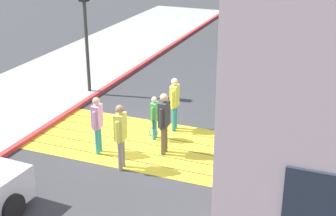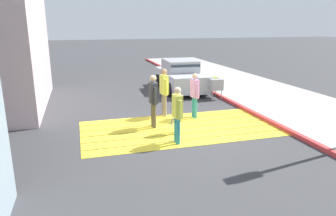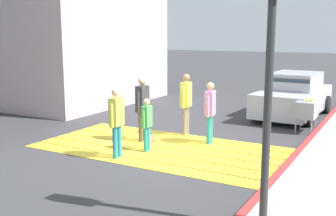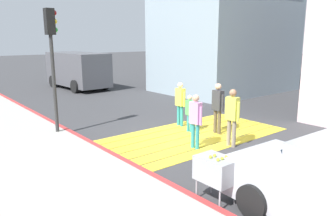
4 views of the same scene
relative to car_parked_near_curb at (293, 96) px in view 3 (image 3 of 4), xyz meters
name	(u,v)px [view 3 (image 3 of 4)]	position (x,y,z in m)	size (l,w,h in m)	color
ground_plane	(161,148)	(2.00, 5.92, -0.73)	(120.00, 120.00, 0.00)	#38383A
crosswalk_stripes	(161,148)	(2.00, 5.92, -0.73)	(6.40, 3.25, 0.01)	yellow
curb_painted	(288,165)	(-1.25, 5.92, -0.67)	(0.16, 40.00, 0.13)	#BC3333
building_far_south	(50,15)	(10.50, 1.13, 3.03)	(8.00, 7.04, 7.53)	beige
car_parked_near_curb	(293,96)	(0.00, 0.00, 0.00)	(2.13, 4.38, 1.57)	silver
traffic_light_corner	(270,25)	(-1.58, 8.99, 2.30)	(0.39, 0.28, 4.24)	#2D2D2D
tennis_ball_cart	(307,110)	(-0.90, 2.27, -0.04)	(0.56, 0.80, 1.02)	#99999E
pedestrian_adult_lead	(142,104)	(2.79, 5.56, 0.30)	(0.23, 0.52, 1.78)	brown
pedestrian_adult_trailing	(210,108)	(1.08, 4.90, 0.24)	(0.25, 0.49, 1.66)	teal
pedestrian_adult_side	(117,118)	(2.47, 7.17, 0.24)	(0.23, 0.49, 1.68)	teal
pedestrian_teen_behind	(186,100)	(2.08, 4.34, 0.31)	(0.26, 0.52, 1.80)	gray
pedestrian_child_with_racket	(147,122)	(2.17, 6.31, 0.02)	(0.28, 0.41, 1.34)	teal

